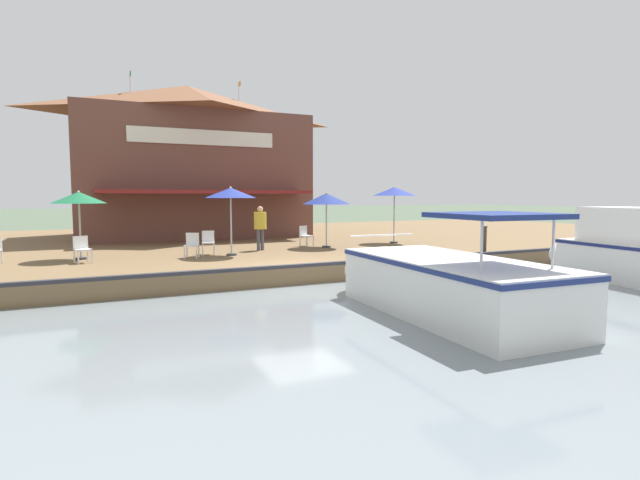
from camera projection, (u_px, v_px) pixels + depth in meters
The scene contains 18 objects.
ground_plane at pixel (301, 288), 14.78m from camera, with size 220.00×220.00×0.00m, color #4C5B47.
quay_deck at pixel (213, 245), 24.65m from camera, with size 22.00×56.00×0.60m, color brown.
quay_edge_fender at pixel (300, 266), 14.82m from camera, with size 0.20×50.40×0.10m, color #2D2D33.
waterfront_restaurant at pixel (189, 160), 26.66m from camera, with size 9.37×11.83×8.40m.
patio_umbrella_near_quay_edge at pixel (326, 199), 20.39m from camera, with size 1.97×1.97×2.26m.
patio_umbrella_mid_patio_left at pixel (231, 193), 17.59m from camera, with size 1.81×1.81×2.44m.
patio_umbrella_mid_patio_right at pixel (79, 198), 16.49m from camera, with size 1.73×1.73×2.29m.
patio_umbrella_far_corner at pixel (394, 192), 22.29m from camera, with size 1.92×1.92×2.55m.
cafe_chair_beside_entrance at pixel (305, 235), 21.11m from camera, with size 0.58×0.58×0.85m.
cafe_chair_mid_patio at pixel (82, 248), 15.73m from camera, with size 0.55×0.55×0.85m.
cafe_chair_back_row_seat at pixel (192, 244), 17.04m from camera, with size 0.58×0.58×0.85m.
cafe_chair_under_first_umbrella at pixel (208, 241), 18.06m from camera, with size 0.52×0.52×0.85m.
person_near_entrance at pixel (260, 223), 19.36m from camera, with size 0.49×0.49×1.72m.
motorboat_second_along at pixel (640, 254), 15.18m from camera, with size 6.98×3.03×2.37m.
motorboat_mid_row at pixel (434, 280), 11.54m from camera, with size 6.80×2.75×2.31m.
mooring_post at pixel (484, 240), 18.18m from camera, with size 0.22×0.22×1.02m.
tree_upstream_bank at pixel (140, 148), 27.33m from camera, with size 4.23×4.03×6.85m.
tree_behind_restaurant at pixel (254, 170), 31.39m from camera, with size 3.46×3.30×5.49m.
Camera 1 is at (13.41, -5.79, 2.71)m, focal length 28.00 mm.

